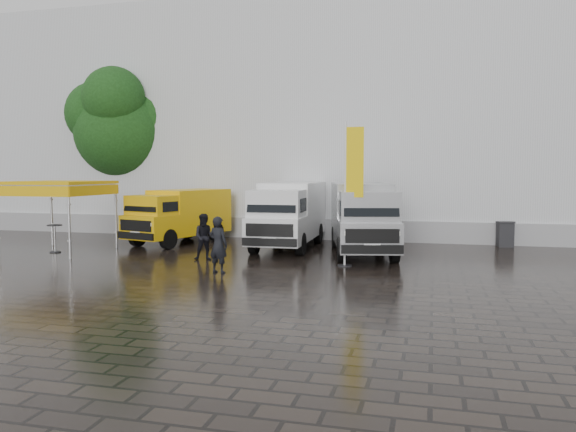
{
  "coord_description": "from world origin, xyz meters",
  "views": [
    {
      "loc": [
        4.2,
        -18.62,
        3.28
      ],
      "look_at": [
        -1.2,
        2.2,
        1.59
      ],
      "focal_mm": 35.0,
      "sensor_mm": 36.0,
      "label": 1
    }
  ],
  "objects_px": {
    "van_white": "(289,216)",
    "person_front": "(218,245)",
    "person_tent": "(205,237)",
    "canopy_tent": "(58,185)",
    "van_yellow": "(179,217)",
    "wheelie_bin": "(505,234)",
    "flagpole": "(350,186)",
    "van_silver": "(362,219)",
    "cocktail_table": "(55,239)"
  },
  "relations": [
    {
      "from": "van_yellow",
      "to": "flagpole",
      "type": "height_order",
      "value": "flagpole"
    },
    {
      "from": "cocktail_table",
      "to": "person_tent",
      "type": "xyz_separation_m",
      "value": [
        6.71,
        -0.3,
        0.3
      ]
    },
    {
      "from": "van_white",
      "to": "canopy_tent",
      "type": "distance_m",
      "value": 9.61
    },
    {
      "from": "flagpole",
      "to": "person_front",
      "type": "bearing_deg",
      "value": -149.28
    },
    {
      "from": "van_yellow",
      "to": "person_tent",
      "type": "bearing_deg",
      "value": -38.09
    },
    {
      "from": "van_white",
      "to": "person_tent",
      "type": "relative_size",
      "value": 3.74
    },
    {
      "from": "van_yellow",
      "to": "person_tent",
      "type": "distance_m",
      "value": 5.27
    },
    {
      "from": "van_yellow",
      "to": "cocktail_table",
      "type": "relative_size",
      "value": 4.68
    },
    {
      "from": "van_yellow",
      "to": "van_silver",
      "type": "distance_m",
      "value": 8.67
    },
    {
      "from": "van_yellow",
      "to": "person_tent",
      "type": "relative_size",
      "value": 3.07
    },
    {
      "from": "person_front",
      "to": "person_tent",
      "type": "xyz_separation_m",
      "value": [
        -1.48,
        2.41,
        -0.06
      ]
    },
    {
      "from": "van_white",
      "to": "person_front",
      "type": "distance_m",
      "value": 6.49
    },
    {
      "from": "wheelie_bin",
      "to": "person_front",
      "type": "xyz_separation_m",
      "value": [
        -9.81,
        -9.16,
        0.36
      ]
    },
    {
      "from": "cocktail_table",
      "to": "person_tent",
      "type": "distance_m",
      "value": 6.72
    },
    {
      "from": "van_white",
      "to": "person_front",
      "type": "bearing_deg",
      "value": -97.88
    },
    {
      "from": "flagpole",
      "to": "van_white",
      "type": "bearing_deg",
      "value": 128.55
    },
    {
      "from": "wheelie_bin",
      "to": "person_tent",
      "type": "bearing_deg",
      "value": -156.08
    },
    {
      "from": "van_yellow",
      "to": "wheelie_bin",
      "type": "distance_m",
      "value": 14.61
    },
    {
      "from": "cocktail_table",
      "to": "wheelie_bin",
      "type": "xyz_separation_m",
      "value": [
        18.0,
        6.46,
        -0.01
      ]
    },
    {
      "from": "person_front",
      "to": "flagpole",
      "type": "bearing_deg",
      "value": -134.21
    },
    {
      "from": "canopy_tent",
      "to": "wheelie_bin",
      "type": "relative_size",
      "value": 3.05
    },
    {
      "from": "canopy_tent",
      "to": "person_front",
      "type": "xyz_separation_m",
      "value": [
        8.15,
        -2.94,
        -1.81
      ]
    },
    {
      "from": "wheelie_bin",
      "to": "canopy_tent",
      "type": "bearing_deg",
      "value": -167.85
    },
    {
      "from": "van_silver",
      "to": "canopy_tent",
      "type": "relative_size",
      "value": 1.89
    },
    {
      "from": "canopy_tent",
      "to": "person_tent",
      "type": "bearing_deg",
      "value": -4.55
    },
    {
      "from": "van_silver",
      "to": "person_front",
      "type": "bearing_deg",
      "value": -139.6
    },
    {
      "from": "van_yellow",
      "to": "person_front",
      "type": "bearing_deg",
      "value": -39.62
    },
    {
      "from": "flagpole",
      "to": "person_front",
      "type": "height_order",
      "value": "flagpole"
    },
    {
      "from": "van_silver",
      "to": "person_front",
      "type": "distance_m",
      "value": 6.72
    },
    {
      "from": "cocktail_table",
      "to": "van_yellow",
      "type": "bearing_deg",
      "value": 47.52
    },
    {
      "from": "van_silver",
      "to": "wheelie_bin",
      "type": "distance_m",
      "value": 6.98
    },
    {
      "from": "flagpole",
      "to": "wheelie_bin",
      "type": "height_order",
      "value": "flagpole"
    },
    {
      "from": "cocktail_table",
      "to": "person_front",
      "type": "distance_m",
      "value": 8.63
    },
    {
      "from": "van_yellow",
      "to": "canopy_tent",
      "type": "bearing_deg",
      "value": -117.98
    },
    {
      "from": "cocktail_table",
      "to": "canopy_tent",
      "type": "bearing_deg",
      "value": 80.19
    },
    {
      "from": "van_silver",
      "to": "person_front",
      "type": "relative_size",
      "value": 3.51
    },
    {
      "from": "cocktail_table",
      "to": "flagpole",
      "type": "bearing_deg",
      "value": -1.67
    },
    {
      "from": "flagpole",
      "to": "person_tent",
      "type": "xyz_separation_m",
      "value": [
        -5.44,
        0.06,
        -1.94
      ]
    },
    {
      "from": "flagpole",
      "to": "person_tent",
      "type": "height_order",
      "value": "flagpole"
    },
    {
      "from": "van_white",
      "to": "person_tent",
      "type": "bearing_deg",
      "value": -120.14
    },
    {
      "from": "van_yellow",
      "to": "wheelie_bin",
      "type": "bearing_deg",
      "value": 25.79
    },
    {
      "from": "flagpole",
      "to": "van_yellow",
      "type": "bearing_deg",
      "value": 153.18
    },
    {
      "from": "van_silver",
      "to": "flagpole",
      "type": "relative_size",
      "value": 1.3
    },
    {
      "from": "flagpole",
      "to": "cocktail_table",
      "type": "relative_size",
      "value": 4.41
    },
    {
      "from": "van_white",
      "to": "canopy_tent",
      "type": "relative_size",
      "value": 1.89
    },
    {
      "from": "wheelie_bin",
      "to": "van_yellow",
      "type": "bearing_deg",
      "value": -177.09
    },
    {
      "from": "van_white",
      "to": "person_tent",
      "type": "height_order",
      "value": "van_white"
    },
    {
      "from": "cocktail_table",
      "to": "person_front",
      "type": "bearing_deg",
      "value": -18.27
    },
    {
      "from": "van_silver",
      "to": "van_yellow",
      "type": "bearing_deg",
      "value": 158.59
    },
    {
      "from": "canopy_tent",
      "to": "person_front",
      "type": "bearing_deg",
      "value": -19.82
    }
  ]
}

